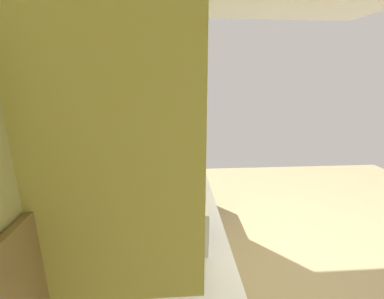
{
  "coord_description": "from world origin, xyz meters",
  "views": [
    {
      "loc": [
        -1.88,
        1.16,
        1.95
      ],
      "look_at": [
        -0.08,
        1.04,
        1.44
      ],
      "focal_mm": 24.01,
      "sensor_mm": 36.0,
      "label": 1
    }
  ],
  "objects_px": {
    "oven_range": "(176,178)",
    "kettle": "(180,157)",
    "microwave": "(175,216)",
    "bowl": "(181,177)"
  },
  "relations": [
    {
      "from": "microwave",
      "to": "kettle",
      "type": "bearing_deg",
      "value": -2.5
    },
    {
      "from": "oven_range",
      "to": "bowl",
      "type": "xyz_separation_m",
      "value": [
        -1.14,
        -0.05,
        0.47
      ]
    },
    {
      "from": "oven_range",
      "to": "kettle",
      "type": "height_order",
      "value": "oven_range"
    },
    {
      "from": "oven_range",
      "to": "microwave",
      "type": "xyz_separation_m",
      "value": [
        -2.11,
        0.02,
        0.58
      ]
    },
    {
      "from": "bowl",
      "to": "microwave",
      "type": "bearing_deg",
      "value": 176.1
    },
    {
      "from": "oven_range",
      "to": "kettle",
      "type": "bearing_deg",
      "value": -175.38
    },
    {
      "from": "microwave",
      "to": "bowl",
      "type": "bearing_deg",
      "value": -3.9
    },
    {
      "from": "microwave",
      "to": "bowl",
      "type": "height_order",
      "value": "microwave"
    },
    {
      "from": "oven_range",
      "to": "kettle",
      "type": "xyz_separation_m",
      "value": [
        -0.59,
        -0.05,
        0.52
      ]
    },
    {
      "from": "bowl",
      "to": "kettle",
      "type": "relative_size",
      "value": 0.7
    }
  ]
}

